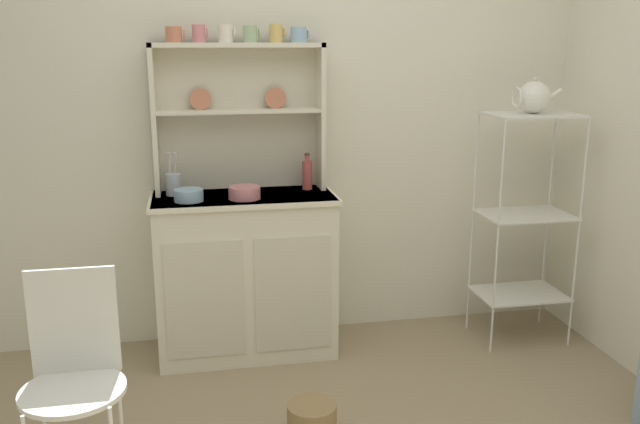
{
  "coord_description": "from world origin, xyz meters",
  "views": [
    {
      "loc": [
        -0.54,
        -1.99,
        1.61
      ],
      "look_at": [
        0.07,
        1.12,
        0.82
      ],
      "focal_mm": 37.8,
      "sensor_mm": 36.0,
      "label": 1
    }
  ],
  "objects_px": {
    "floor_basket": "(312,422)",
    "jam_bottle": "(307,174)",
    "hutch_shelf_unit": "(238,107)",
    "hutch_cabinet": "(246,273)",
    "wire_chair": "(74,366)",
    "porcelain_teapot": "(534,97)",
    "bakers_rack": "(526,207)",
    "cup_terracotta_0": "(174,34)",
    "bowl_mixing_large": "(189,195)",
    "utensil_jar": "(174,184)"
  },
  "relations": [
    {
      "from": "floor_basket",
      "to": "jam_bottle",
      "type": "xyz_separation_m",
      "value": [
        0.16,
        0.99,
        0.86
      ]
    },
    {
      "from": "hutch_cabinet",
      "to": "bowl_mixing_large",
      "type": "bearing_deg",
      "value": -165.0
    },
    {
      "from": "bakers_rack",
      "to": "cup_terracotta_0",
      "type": "distance_m",
      "value": 2.04
    },
    {
      "from": "hutch_shelf_unit",
      "to": "floor_basket",
      "type": "bearing_deg",
      "value": -80.13
    },
    {
      "from": "hutch_shelf_unit",
      "to": "bowl_mixing_large",
      "type": "bearing_deg",
      "value": -139.13
    },
    {
      "from": "porcelain_teapot",
      "to": "wire_chair",
      "type": "bearing_deg",
      "value": -156.31
    },
    {
      "from": "porcelain_teapot",
      "to": "utensil_jar",
      "type": "bearing_deg",
      "value": 173.88
    },
    {
      "from": "cup_terracotta_0",
      "to": "utensil_jar",
      "type": "height_order",
      "value": "cup_terracotta_0"
    },
    {
      "from": "porcelain_teapot",
      "to": "hutch_cabinet",
      "type": "bearing_deg",
      "value": 175.43
    },
    {
      "from": "floor_basket",
      "to": "cup_terracotta_0",
      "type": "xyz_separation_m",
      "value": [
        -0.49,
        1.03,
        1.57
      ]
    },
    {
      "from": "hutch_shelf_unit",
      "to": "porcelain_teapot",
      "type": "bearing_deg",
      "value": -10.68
    },
    {
      "from": "wire_chair",
      "to": "porcelain_teapot",
      "type": "height_order",
      "value": "porcelain_teapot"
    },
    {
      "from": "hutch_cabinet",
      "to": "porcelain_teapot",
      "type": "relative_size",
      "value": 3.64
    },
    {
      "from": "bowl_mixing_large",
      "to": "utensil_jar",
      "type": "xyz_separation_m",
      "value": [
        -0.07,
        0.15,
        0.03
      ]
    },
    {
      "from": "porcelain_teapot",
      "to": "bakers_rack",
      "type": "bearing_deg",
      "value": 0.0
    },
    {
      "from": "bowl_mixing_large",
      "to": "utensil_jar",
      "type": "relative_size",
      "value": 0.65
    },
    {
      "from": "bakers_rack",
      "to": "wire_chair",
      "type": "bearing_deg",
      "value": -156.32
    },
    {
      "from": "floor_basket",
      "to": "bowl_mixing_large",
      "type": "relative_size",
      "value": 1.45
    },
    {
      "from": "hutch_shelf_unit",
      "to": "bakers_rack",
      "type": "relative_size",
      "value": 0.7
    },
    {
      "from": "hutch_cabinet",
      "to": "jam_bottle",
      "type": "relative_size",
      "value": 4.86
    },
    {
      "from": "cup_terracotta_0",
      "to": "jam_bottle",
      "type": "distance_m",
      "value": 0.97
    },
    {
      "from": "jam_bottle",
      "to": "wire_chair",
      "type": "bearing_deg",
      "value": -131.62
    },
    {
      "from": "wire_chair",
      "to": "cup_terracotta_0",
      "type": "height_order",
      "value": "cup_terracotta_0"
    },
    {
      "from": "hutch_cabinet",
      "to": "wire_chair",
      "type": "xyz_separation_m",
      "value": [
        -0.69,
        -1.09,
        0.08
      ]
    },
    {
      "from": "bakers_rack",
      "to": "wire_chair",
      "type": "xyz_separation_m",
      "value": [
        -2.2,
        -0.96,
        -0.24
      ]
    },
    {
      "from": "hutch_shelf_unit",
      "to": "utensil_jar",
      "type": "distance_m",
      "value": 0.52
    },
    {
      "from": "wire_chair",
      "to": "porcelain_teapot",
      "type": "distance_m",
      "value": 2.54
    },
    {
      "from": "cup_terracotta_0",
      "to": "porcelain_teapot",
      "type": "distance_m",
      "value": 1.85
    },
    {
      "from": "wire_chair",
      "to": "porcelain_teapot",
      "type": "bearing_deg",
      "value": 14.0
    },
    {
      "from": "wire_chair",
      "to": "porcelain_teapot",
      "type": "xyz_separation_m",
      "value": [
        2.2,
        0.96,
        0.82
      ]
    },
    {
      "from": "cup_terracotta_0",
      "to": "utensil_jar",
      "type": "relative_size",
      "value": 0.42
    },
    {
      "from": "cup_terracotta_0",
      "to": "jam_bottle",
      "type": "height_order",
      "value": "cup_terracotta_0"
    },
    {
      "from": "cup_terracotta_0",
      "to": "jam_bottle",
      "type": "xyz_separation_m",
      "value": [
        0.65,
        -0.04,
        -0.71
      ]
    },
    {
      "from": "bowl_mixing_large",
      "to": "porcelain_teapot",
      "type": "height_order",
      "value": "porcelain_teapot"
    },
    {
      "from": "cup_terracotta_0",
      "to": "utensil_jar",
      "type": "bearing_deg",
      "value": -131.97
    },
    {
      "from": "wire_chair",
      "to": "utensil_jar",
      "type": "distance_m",
      "value": 1.28
    },
    {
      "from": "cup_terracotta_0",
      "to": "hutch_shelf_unit",
      "type": "bearing_deg",
      "value": 7.64
    },
    {
      "from": "bakers_rack",
      "to": "jam_bottle",
      "type": "xyz_separation_m",
      "value": [
        -1.16,
        0.21,
        0.18
      ]
    },
    {
      "from": "floor_basket",
      "to": "wire_chair",
      "type": "bearing_deg",
      "value": -168.4
    },
    {
      "from": "utensil_jar",
      "to": "hutch_cabinet",
      "type": "bearing_deg",
      "value": -12.75
    },
    {
      "from": "hutch_cabinet",
      "to": "bowl_mixing_large",
      "type": "height_order",
      "value": "bowl_mixing_large"
    },
    {
      "from": "bowl_mixing_large",
      "to": "porcelain_teapot",
      "type": "bearing_deg",
      "value": -1.51
    },
    {
      "from": "hutch_cabinet",
      "to": "bowl_mixing_large",
      "type": "relative_size",
      "value": 6.59
    },
    {
      "from": "jam_bottle",
      "to": "cup_terracotta_0",
      "type": "bearing_deg",
      "value": 176.85
    },
    {
      "from": "hutch_cabinet",
      "to": "floor_basket",
      "type": "height_order",
      "value": "hutch_cabinet"
    },
    {
      "from": "bowl_mixing_large",
      "to": "utensil_jar",
      "type": "bearing_deg",
      "value": 115.71
    },
    {
      "from": "bowl_mixing_large",
      "to": "porcelain_teapot",
      "type": "relative_size",
      "value": 0.55
    },
    {
      "from": "jam_bottle",
      "to": "porcelain_teapot",
      "type": "distance_m",
      "value": 1.24
    },
    {
      "from": "bakers_rack",
      "to": "jam_bottle",
      "type": "distance_m",
      "value": 1.19
    },
    {
      "from": "floor_basket",
      "to": "jam_bottle",
      "type": "bearing_deg",
      "value": 80.78
    }
  ]
}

